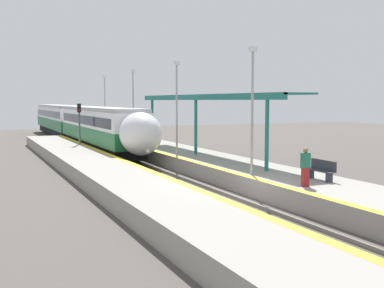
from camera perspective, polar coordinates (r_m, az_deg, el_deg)
ground_plane at (r=20.80m, az=4.21°, el=-7.03°), size 120.00×120.00×0.00m
rail_left at (r=20.46m, az=2.43°, el=-7.01°), size 0.08×90.00×0.15m
rail_right at (r=21.14m, az=5.93°, el=-6.64°), size 0.08×90.00×0.15m
train at (r=50.41m, az=-13.35°, el=2.54°), size 2.77×43.52×3.83m
platform_right at (r=22.64m, az=12.25°, el=-5.01°), size 4.05×64.00×0.87m
platform_left at (r=19.37m, az=-4.41°, el=-6.63°), size 3.44×64.00×0.87m
platform_bench at (r=22.14m, az=15.08°, el=-2.92°), size 0.44×1.67×0.89m
person_waiting at (r=20.26m, az=13.29°, el=-2.62°), size 0.36×0.22×1.61m
railway_signal at (r=39.70m, az=-13.20°, el=2.38°), size 0.28×0.28×4.14m
lamppost_near at (r=22.94m, az=7.16°, el=4.87°), size 0.36×0.20×6.04m
lamppost_mid at (r=31.17m, az=-1.83°, el=4.98°), size 0.36×0.20×6.04m
lamppost_far at (r=39.84m, az=-6.99°, el=4.99°), size 0.36×0.20×6.04m
lamppost_farthest at (r=48.72m, az=-10.29°, el=4.97°), size 0.36×0.20×6.04m
station_canopy at (r=31.64m, az=1.42°, el=5.46°), size 2.02×19.69×3.92m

